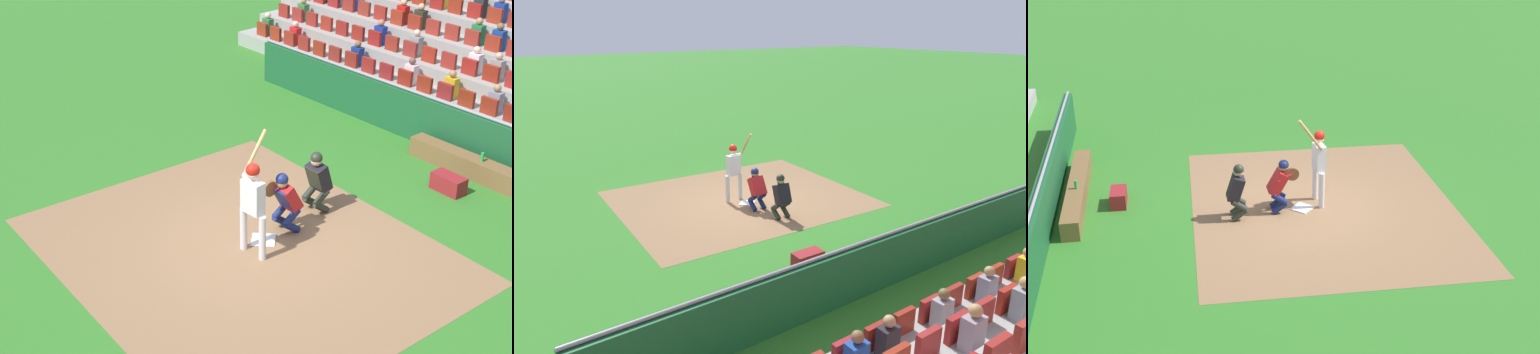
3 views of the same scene
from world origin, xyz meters
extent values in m
plane|color=#307425|center=(0.00, 0.00, 0.00)|extent=(160.00, 160.00, 0.00)
cube|color=olive|center=(0.00, 0.50, 0.00)|extent=(7.51, 6.32, 0.01)
cube|color=white|center=(0.00, 0.00, 0.02)|extent=(0.62, 0.62, 0.02)
cylinder|color=silver|center=(-0.45, 0.40, 0.43)|extent=(0.14, 0.14, 0.86)
cylinder|color=silver|center=(0.03, 0.45, 0.43)|extent=(0.14, 0.14, 0.86)
cube|color=silver|center=(-0.21, 0.42, 1.17)|extent=(0.43, 0.26, 0.61)
sphere|color=beige|center=(-0.21, 0.42, 1.62)|extent=(0.22, 0.22, 0.22)
sphere|color=red|center=(-0.21, 0.42, 1.68)|extent=(0.25, 0.25, 0.25)
cylinder|color=silver|center=(-0.16, 0.40, 1.46)|extent=(0.44, 0.10, 0.14)
cylinder|color=silver|center=(0.00, 0.42, 1.46)|extent=(0.17, 0.14, 0.13)
cylinder|color=tan|center=(0.07, 0.14, 1.83)|extent=(0.10, 0.56, 0.74)
sphere|color=black|center=(0.06, 0.40, 1.48)|extent=(0.06, 0.06, 0.06)
cylinder|color=navy|center=(-0.16, -0.56, 0.15)|extent=(0.15, 0.39, 0.34)
cylinder|color=navy|center=(-0.16, -0.56, 0.37)|extent=(0.15, 0.39, 0.33)
cylinder|color=navy|center=(0.16, -0.56, 0.15)|extent=(0.15, 0.39, 0.34)
cylinder|color=navy|center=(0.16, -0.56, 0.37)|extent=(0.15, 0.39, 0.33)
cube|color=red|center=(0.00, -0.58, 0.72)|extent=(0.43, 0.49, 0.60)
cube|color=navy|center=(0.00, -0.46, 0.72)|extent=(0.39, 0.28, 0.43)
sphere|color=#AA7F59|center=(0.01, -0.44, 1.07)|extent=(0.22, 0.22, 0.22)
cube|color=black|center=(0.01, -0.44, 1.07)|extent=(0.20, 0.14, 0.19)
sphere|color=navy|center=(0.01, -0.44, 1.13)|extent=(0.24, 0.24, 0.24)
cylinder|color=brown|center=(0.13, -0.26, 0.95)|extent=(0.08, 0.30, 0.30)
cylinder|color=red|center=(0.16, -0.44, 0.88)|extent=(0.14, 0.40, 0.22)
cylinder|color=#272D22|center=(0.02, -1.50, 0.15)|extent=(0.15, 0.39, 0.34)
cylinder|color=#272D22|center=(0.02, -1.50, 0.37)|extent=(0.15, 0.38, 0.33)
cylinder|color=#272D22|center=(0.34, -1.50, 0.15)|extent=(0.15, 0.39, 0.34)
cylinder|color=#272D22|center=(0.34, -1.50, 0.37)|extent=(0.15, 0.38, 0.33)
cube|color=black|center=(0.18, -1.56, 0.74)|extent=(0.43, 0.41, 0.60)
cube|color=#272D22|center=(0.18, -1.44, 0.74)|extent=(0.38, 0.20, 0.45)
sphere|color=tan|center=(0.18, -1.48, 1.11)|extent=(0.22, 0.22, 0.22)
cube|color=black|center=(0.18, -1.48, 1.11)|extent=(0.20, 0.10, 0.20)
sphere|color=#272D22|center=(0.18, -1.48, 1.17)|extent=(0.24, 0.24, 0.24)
cube|color=#1A552E|center=(0.00, -5.68, 0.56)|extent=(13.02, 0.24, 1.13)
cylinder|color=gray|center=(0.00, -5.68, 1.17)|extent=(13.02, 0.07, 0.07)
cube|color=brown|center=(-1.46, -5.13, 0.22)|extent=(4.25, 0.40, 0.44)
cylinder|color=green|center=(-1.11, -5.11, 0.54)|extent=(0.07, 0.07, 0.20)
cube|color=maroon|center=(-0.99, -4.17, 0.19)|extent=(0.71, 0.38, 0.37)
cube|color=#9B9A93|center=(0.00, -7.54, 0.22)|extent=(19.27, 0.92, 0.44)
cube|color=maroon|center=(0.33, -7.40, 0.65)|extent=(0.44, 0.10, 0.42)
cube|color=gray|center=(0.33, -7.64, 0.70)|extent=(0.32, 0.22, 0.52)
sphere|color=#9F804E|center=(0.33, -7.64, 1.06)|extent=(0.19, 0.19, 0.19)
cube|color=maroon|center=(0.98, -7.40, 0.65)|extent=(0.44, 0.10, 0.42)
cube|color=maroon|center=(1.63, -7.40, 0.65)|extent=(0.44, 0.10, 0.42)
cube|color=gold|center=(1.63, -7.64, 0.70)|extent=(0.32, 0.22, 0.52)
sphere|color=#AB774C|center=(1.63, -7.64, 1.06)|extent=(0.19, 0.19, 0.19)
cube|color=maroon|center=(2.28, -7.40, 0.65)|extent=(0.44, 0.10, 0.42)
cube|color=maroon|center=(2.93, -7.40, 0.65)|extent=(0.44, 0.10, 0.42)
cube|color=silver|center=(2.93, -7.64, 0.70)|extent=(0.32, 0.22, 0.52)
sphere|color=brown|center=(2.93, -7.64, 1.06)|extent=(0.19, 0.19, 0.19)
cube|color=maroon|center=(3.58, -7.40, 0.65)|extent=(0.44, 0.10, 0.42)
cube|color=maroon|center=(4.24, -7.40, 0.65)|extent=(0.44, 0.10, 0.42)
cube|color=maroon|center=(4.89, -7.40, 0.65)|extent=(0.44, 0.10, 0.42)
cube|color=navy|center=(4.89, -7.64, 0.70)|extent=(0.32, 0.22, 0.52)
sphere|color=brown|center=(4.89, -7.64, 1.06)|extent=(0.19, 0.19, 0.19)
cube|color=maroon|center=(5.54, -7.40, 0.65)|extent=(0.44, 0.10, 0.42)
cube|color=maroon|center=(6.19, -7.40, 0.65)|extent=(0.44, 0.10, 0.42)
cube|color=maroon|center=(6.84, -7.40, 0.65)|extent=(0.44, 0.10, 0.42)
cube|color=maroon|center=(7.49, -7.40, 0.65)|extent=(0.44, 0.10, 0.42)
cube|color=red|center=(7.49, -7.64, 0.70)|extent=(0.32, 0.22, 0.52)
sphere|color=beige|center=(7.49, -7.64, 1.06)|extent=(0.19, 0.19, 0.19)
cube|color=maroon|center=(8.14, -7.40, 0.65)|extent=(0.44, 0.10, 0.42)
cube|color=maroon|center=(8.80, -7.40, 0.65)|extent=(0.44, 0.10, 0.42)
cube|color=#2F703B|center=(8.80, -7.64, 0.70)|extent=(0.32, 0.22, 0.52)
sphere|color=beige|center=(8.80, -7.64, 1.06)|extent=(0.19, 0.19, 0.19)
cube|color=maroon|center=(0.98, -8.33, 1.09)|extent=(0.44, 0.10, 0.42)
cube|color=gray|center=(0.98, -8.57, 1.14)|extent=(0.32, 0.22, 0.52)
sphere|color=tan|center=(0.98, -8.57, 1.50)|extent=(0.19, 0.19, 0.19)
cube|color=maroon|center=(1.63, -8.33, 1.09)|extent=(0.44, 0.10, 0.42)
cube|color=white|center=(1.63, -8.57, 1.14)|extent=(0.32, 0.22, 0.52)
sphere|color=beige|center=(1.63, -8.57, 1.50)|extent=(0.19, 0.19, 0.19)
cube|color=maroon|center=(2.28, -8.33, 1.09)|extent=(0.44, 0.10, 0.42)
cube|color=maroon|center=(2.93, -8.33, 1.09)|extent=(0.44, 0.10, 0.42)
cube|color=maroon|center=(3.58, -8.33, 1.09)|extent=(0.44, 0.10, 0.42)
cube|color=gray|center=(3.58, -8.57, 1.14)|extent=(0.32, 0.22, 0.52)
sphere|color=beige|center=(3.58, -8.57, 1.50)|extent=(0.19, 0.19, 0.19)
cube|color=maroon|center=(4.24, -8.33, 1.09)|extent=(0.44, 0.10, 0.42)
cube|color=maroon|center=(4.89, -8.33, 1.09)|extent=(0.44, 0.10, 0.42)
cube|color=navy|center=(4.89, -8.57, 1.14)|extent=(0.32, 0.22, 0.52)
sphere|color=#AA7050|center=(4.89, -8.57, 1.50)|extent=(0.19, 0.19, 0.19)
cube|color=maroon|center=(5.54, -8.33, 1.09)|extent=(0.44, 0.10, 0.42)
cube|color=maroon|center=(6.19, -8.33, 1.09)|extent=(0.44, 0.10, 0.42)
cube|color=maroon|center=(6.84, -8.33, 1.09)|extent=(0.44, 0.10, 0.42)
cube|color=maroon|center=(7.49, -8.33, 1.09)|extent=(0.44, 0.10, 0.42)
cube|color=maroon|center=(8.14, -8.33, 1.09)|extent=(0.44, 0.10, 0.42)
cube|color=#347B3C|center=(8.14, -8.57, 1.14)|extent=(0.32, 0.22, 0.52)
sphere|color=#A5815A|center=(8.14, -8.57, 1.50)|extent=(0.19, 0.19, 0.19)
cube|color=maroon|center=(8.80, -8.33, 1.09)|extent=(0.44, 0.10, 0.42)
cube|color=maroon|center=(1.63, -9.25, 1.53)|extent=(0.44, 0.10, 0.42)
cube|color=navy|center=(1.63, -9.49, 1.58)|extent=(0.32, 0.22, 0.52)
sphere|color=brown|center=(1.63, -9.49, 1.94)|extent=(0.19, 0.19, 0.19)
cube|color=maroon|center=(2.28, -9.25, 1.53)|extent=(0.44, 0.10, 0.42)
cube|color=#237840|center=(2.28, -9.49, 1.58)|extent=(0.32, 0.22, 0.52)
sphere|color=#AC7A52|center=(2.28, -9.49, 1.94)|extent=(0.19, 0.19, 0.19)
cube|color=maroon|center=(2.93, -9.25, 1.53)|extent=(0.44, 0.10, 0.42)
cube|color=maroon|center=(3.58, -9.25, 1.53)|extent=(0.44, 0.10, 0.42)
cube|color=maroon|center=(4.24, -9.25, 1.53)|extent=(0.44, 0.10, 0.42)
cube|color=#292E1E|center=(4.24, -9.49, 1.58)|extent=(0.32, 0.22, 0.52)
sphere|color=tan|center=(4.24, -9.49, 1.94)|extent=(0.19, 0.19, 0.19)
cube|color=maroon|center=(4.89, -9.25, 1.53)|extent=(0.44, 0.10, 0.42)
cube|color=red|center=(4.89, -9.49, 1.58)|extent=(0.32, 0.22, 0.52)
sphere|color=tan|center=(4.89, -9.49, 1.94)|extent=(0.19, 0.19, 0.19)
cube|color=maroon|center=(5.54, -9.25, 1.53)|extent=(0.44, 0.10, 0.42)
cube|color=maroon|center=(6.19, -9.25, 1.53)|extent=(0.44, 0.10, 0.42)
cube|color=maroon|center=(6.84, -9.25, 1.53)|extent=(0.44, 0.10, 0.42)
cube|color=navy|center=(6.84, -9.49, 1.58)|extent=(0.32, 0.22, 0.52)
cube|color=maroon|center=(7.49, -9.25, 1.53)|extent=(0.44, 0.10, 0.42)
cube|color=maroon|center=(2.28, -10.18, 1.97)|extent=(0.44, 0.10, 0.42)
cube|color=navy|center=(2.28, -10.41, 2.02)|extent=(0.32, 0.22, 0.52)
cube|color=maroon|center=(2.93, -10.18, 1.97)|extent=(0.44, 0.10, 0.42)
cube|color=#272A2D|center=(2.93, -10.41, 2.02)|extent=(0.32, 0.22, 0.52)
cube|color=maroon|center=(3.58, -10.18, 1.97)|extent=(0.44, 0.10, 0.42)
cube|color=maroon|center=(4.24, -10.18, 1.97)|extent=(0.44, 0.10, 0.42)
camera|label=1|loc=(-8.82, 7.52, 7.37)|focal=51.98mm
camera|label=2|loc=(-7.15, -11.58, 5.25)|focal=33.21mm
camera|label=3|loc=(14.42, -3.14, 7.29)|focal=49.90mm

